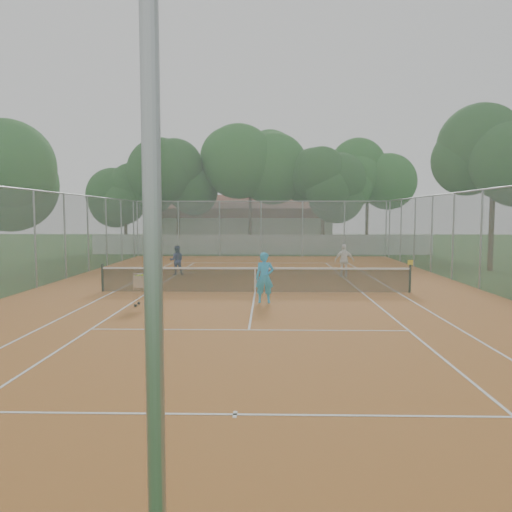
{
  "coord_description": "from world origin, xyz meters",
  "views": [
    {
      "loc": [
        0.48,
        -19.07,
        2.98
      ],
      "look_at": [
        0.0,
        1.5,
        1.3
      ],
      "focal_mm": 35.0,
      "sensor_mm": 36.0,
      "label": 1
    }
  ],
  "objects_px": {
    "player_far_right": "(344,260)",
    "ball_hopper": "(143,289)",
    "tennis_net": "(255,280)",
    "player_far_left": "(177,260)",
    "clubhouse": "(242,224)",
    "player_near": "(265,278)"
  },
  "relations": [
    {
      "from": "player_far_right",
      "to": "ball_hopper",
      "type": "relative_size",
      "value": 1.41
    },
    {
      "from": "clubhouse",
      "to": "player_far_right",
      "type": "xyz_separation_m",
      "value": [
        6.18,
        -24.02,
        -1.39
      ]
    },
    {
      "from": "clubhouse",
      "to": "player_near",
      "type": "relative_size",
      "value": 9.56
    },
    {
      "from": "clubhouse",
      "to": "player_far_right",
      "type": "relative_size",
      "value": 10.4
    },
    {
      "from": "player_near",
      "to": "ball_hopper",
      "type": "xyz_separation_m",
      "value": [
        -3.95,
        -0.77,
        -0.3
      ]
    },
    {
      "from": "clubhouse",
      "to": "player_far_left",
      "type": "xyz_separation_m",
      "value": [
        -2.04,
        -23.48,
        -1.45
      ]
    },
    {
      "from": "player_far_left",
      "to": "ball_hopper",
      "type": "relative_size",
      "value": 1.3
    },
    {
      "from": "player_far_right",
      "to": "clubhouse",
      "type": "bearing_deg",
      "value": -76.03
    },
    {
      "from": "tennis_net",
      "to": "player_far_left",
      "type": "relative_size",
      "value": 8.16
    },
    {
      "from": "tennis_net",
      "to": "ball_hopper",
      "type": "xyz_separation_m",
      "value": [
        -3.57,
        -3.08,
        0.07
      ]
    },
    {
      "from": "tennis_net",
      "to": "player_far_left",
      "type": "bearing_deg",
      "value": 126.24
    },
    {
      "from": "tennis_net",
      "to": "player_near",
      "type": "xyz_separation_m",
      "value": [
        0.38,
        -2.31,
        0.37
      ]
    },
    {
      "from": "clubhouse",
      "to": "player_far_left",
      "type": "height_order",
      "value": "clubhouse"
    },
    {
      "from": "tennis_net",
      "to": "ball_hopper",
      "type": "height_order",
      "value": "ball_hopper"
    },
    {
      "from": "player_far_left",
      "to": "tennis_net",
      "type": "bearing_deg",
      "value": 117.63
    },
    {
      "from": "tennis_net",
      "to": "player_near",
      "type": "distance_m",
      "value": 2.37
    },
    {
      "from": "player_far_right",
      "to": "ball_hopper",
      "type": "bearing_deg",
      "value": 45.64
    },
    {
      "from": "player_near",
      "to": "clubhouse",
      "type": "bearing_deg",
      "value": 91.19
    },
    {
      "from": "player_near",
      "to": "player_far_right",
      "type": "bearing_deg",
      "value": 59.3
    },
    {
      "from": "player_far_left",
      "to": "player_far_right",
      "type": "height_order",
      "value": "player_far_right"
    },
    {
      "from": "clubhouse",
      "to": "player_near",
      "type": "height_order",
      "value": "clubhouse"
    },
    {
      "from": "clubhouse",
      "to": "ball_hopper",
      "type": "xyz_separation_m",
      "value": [
        -1.57,
        -32.08,
        -1.62
      ]
    }
  ]
}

